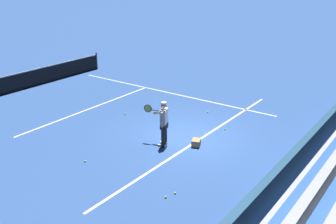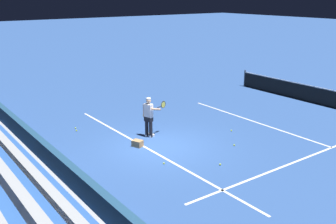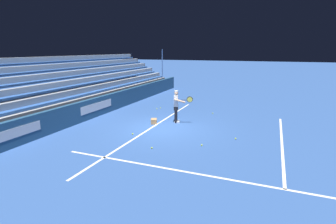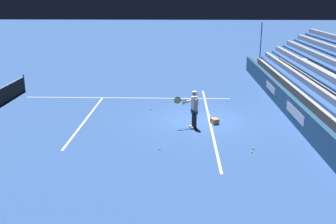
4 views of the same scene
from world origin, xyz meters
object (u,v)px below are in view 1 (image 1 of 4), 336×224
tennis_ball_toward_net (166,197)px  tennis_ball_midcourt (164,111)px  tennis_ball_far_right (225,129)px  tennis_player (163,123)px  tennis_ball_stray_back (175,193)px  tennis_ball_by_box (208,112)px  tennis_ball_on_baseline (85,161)px  tennis_ball_near_player (125,114)px  ball_box_cardboard (196,143)px  tennis_net (23,80)px

tennis_ball_toward_net → tennis_ball_midcourt: bearing=37.0°
tennis_ball_midcourt → tennis_ball_far_right: bearing=-94.1°
tennis_player → tennis_ball_stray_back: (-2.48, -2.26, -0.86)m
tennis_ball_by_box → tennis_ball_on_baseline: (-6.59, 0.97, 0.00)m
tennis_ball_midcourt → tennis_ball_near_player: size_ratio=1.00×
tennis_ball_near_player → tennis_ball_on_baseline: size_ratio=1.00×
tennis_player → ball_box_cardboard: (0.67, -1.01, -0.76)m
tennis_player → tennis_net: (1.25, 10.36, -0.40)m
tennis_ball_by_box → ball_box_cardboard: bearing=-156.5°
tennis_player → tennis_ball_midcourt: 3.74m
tennis_ball_midcourt → tennis_ball_far_right: (-0.24, -3.32, 0.00)m
ball_box_cardboard → tennis_net: bearing=87.1°
tennis_ball_midcourt → tennis_ball_on_baseline: 5.62m
tennis_net → tennis_ball_on_baseline: bearing=-113.4°
tennis_ball_midcourt → tennis_ball_on_baseline: same height
tennis_ball_far_right → tennis_ball_near_player: bearing=103.7°
tennis_ball_by_box → tennis_ball_on_baseline: 6.66m
tennis_player → tennis_ball_toward_net: bearing=-142.5°
tennis_ball_stray_back → tennis_ball_on_baseline: (-0.16, 3.65, 0.00)m
tennis_ball_midcourt → tennis_ball_far_right: same height
tennis_ball_on_baseline → tennis_ball_by_box: bearing=-8.4°
tennis_ball_stray_back → tennis_ball_by_box: 6.97m
tennis_ball_on_baseline → tennis_net: tennis_net is taller
tennis_ball_midcourt → tennis_ball_near_player: (-1.33, 1.16, 0.00)m
tennis_ball_stray_back → tennis_player: bearing=42.3°
tennis_player → tennis_ball_near_player: tennis_player is taller
ball_box_cardboard → tennis_ball_stray_back: 3.39m
ball_box_cardboard → tennis_ball_midcourt: bearing=54.6°
ball_box_cardboard → tennis_ball_near_player: size_ratio=6.06×
tennis_player → ball_box_cardboard: bearing=-56.5°
tennis_ball_midcourt → tennis_ball_near_player: bearing=138.9°
tennis_net → tennis_ball_by_box: bearing=-74.8°
tennis_ball_toward_net → tennis_net: tennis_net is taller
tennis_ball_midcourt → tennis_ball_stray_back: 6.99m
tennis_player → tennis_ball_on_baseline: (-2.64, 1.39, -0.86)m
tennis_ball_toward_net → tennis_net: 13.17m
tennis_ball_midcourt → tennis_ball_on_baseline: bearing=-172.1°
tennis_ball_by_box → tennis_ball_on_baseline: bearing=171.6°
ball_box_cardboard → tennis_ball_toward_net: (-3.48, -1.14, -0.10)m
tennis_ball_by_box → tennis_ball_near_player: bearing=129.0°
tennis_ball_by_box → tennis_ball_far_right: (-1.27, -1.57, 0.00)m
tennis_ball_by_box → tennis_ball_near_player: 3.74m
tennis_ball_near_player → tennis_net: 7.06m
ball_box_cardboard → tennis_player: bearing=123.5°
ball_box_cardboard → tennis_ball_by_box: size_ratio=6.06×
tennis_player → tennis_ball_by_box: tennis_player is taller
tennis_ball_far_right → tennis_net: tennis_net is taller
ball_box_cardboard → tennis_ball_stray_back: ball_box_cardboard is taller
tennis_ball_toward_net → tennis_net: bearing=72.0°
tennis_ball_stray_back → tennis_ball_by_box: bearing=22.6°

